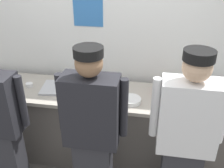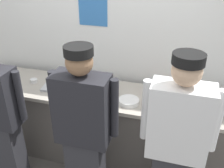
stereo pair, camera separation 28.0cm
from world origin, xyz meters
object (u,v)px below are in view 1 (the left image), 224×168
at_px(ramekin_yellow_sauce, 95,86).
at_px(ramekin_orange_sauce, 29,85).
at_px(sheet_tray, 62,88).
at_px(squeeze_bottle_primary, 156,86).
at_px(chef_center, 92,132).
at_px(chef_far_right, 185,139).
at_px(plate_stack_front, 131,100).
at_px(deli_cup, 115,92).
at_px(squeeze_bottle_secondary, 184,90).
at_px(mixing_bowl_steel, 209,96).

bearing_deg(ramekin_yellow_sauce, ramekin_orange_sauce, -173.08).
height_order(sheet_tray, squeeze_bottle_primary, squeeze_bottle_primary).
bearing_deg(chef_center, ramekin_orange_sauce, 142.84).
height_order(chef_far_right, plate_stack_front, chef_far_right).
relative_size(ramekin_orange_sauce, deli_cup, 0.90).
bearing_deg(chef_center, deli_cup, 81.65).
bearing_deg(chef_far_right, sheet_tray, 153.10).
bearing_deg(squeeze_bottle_primary, squeeze_bottle_secondary, -4.82).
distance_m(mixing_bowl_steel, ramekin_yellow_sauce, 1.24).
relative_size(chef_center, mixing_bowl_steel, 4.23).
relative_size(chef_far_right, ramekin_yellow_sauce, 17.92).
relative_size(chef_center, sheet_tray, 3.73).
height_order(sheet_tray, ramekin_yellow_sauce, ramekin_yellow_sauce).
height_order(ramekin_orange_sauce, deli_cup, deli_cup).
relative_size(squeeze_bottle_primary, ramekin_orange_sauce, 2.58).
bearing_deg(chef_center, mixing_bowl_steel, 33.79).
bearing_deg(chef_far_right, ramekin_orange_sauce, 159.09).
distance_m(chef_far_right, ramekin_orange_sauce, 1.83).
bearing_deg(sheet_tray, squeeze_bottle_primary, 3.03).
xyz_separation_m(sheet_tray, ramekin_yellow_sauce, (0.37, 0.08, 0.02)).
xyz_separation_m(chef_far_right, ramekin_orange_sauce, (-1.70, 0.65, 0.02)).
relative_size(chef_far_right, ramekin_orange_sauce, 20.90).
bearing_deg(squeeze_bottle_primary, ramekin_yellow_sauce, 178.26).
relative_size(plate_stack_front, sheet_tray, 0.47).
bearing_deg(mixing_bowl_steel, sheet_tray, -179.28).
height_order(chef_far_right, ramekin_orange_sauce, chef_far_right).
xyz_separation_m(chef_center, squeeze_bottle_primary, (0.53, 0.76, 0.10)).
xyz_separation_m(mixing_bowl_steel, sheet_tray, (-1.61, -0.02, -0.05)).
distance_m(squeeze_bottle_primary, ramekin_orange_sauce, 1.45).
bearing_deg(mixing_bowl_steel, ramekin_orange_sauce, -178.96).
distance_m(plate_stack_front, ramekin_orange_sauce, 1.20).
bearing_deg(plate_stack_front, squeeze_bottle_secondary, 19.16).
bearing_deg(deli_cup, chef_center, -98.35).
xyz_separation_m(plate_stack_front, mixing_bowl_steel, (0.80, 0.18, 0.03)).
height_order(ramekin_orange_sauce, ramekin_yellow_sauce, ramekin_yellow_sauce).
height_order(plate_stack_front, ramekin_orange_sauce, plate_stack_front).
bearing_deg(deli_cup, squeeze_bottle_secondary, 6.18).
xyz_separation_m(plate_stack_front, squeeze_bottle_primary, (0.25, 0.21, 0.08)).
height_order(chef_center, mixing_bowl_steel, chef_center).
bearing_deg(plate_stack_front, mixing_bowl_steel, 12.38).
distance_m(chef_center, sheet_tray, 0.88).
distance_m(chef_center, plate_stack_front, 0.62).
relative_size(chef_far_right, sheet_tray, 3.75).
relative_size(squeeze_bottle_secondary, ramekin_yellow_sauce, 2.00).
xyz_separation_m(chef_far_right, sheet_tray, (-1.32, 0.67, 0.00)).
bearing_deg(deli_cup, plate_stack_front, -30.73).
relative_size(chef_center, chef_far_right, 0.99).
distance_m(squeeze_bottle_secondary, ramekin_yellow_sauce, 0.97).
relative_size(chef_center, squeeze_bottle_secondary, 8.92).
bearing_deg(squeeze_bottle_secondary, sheet_tray, -178.67).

